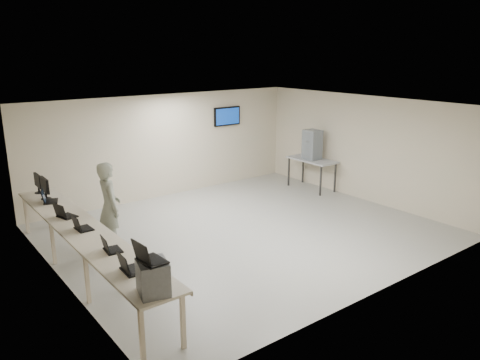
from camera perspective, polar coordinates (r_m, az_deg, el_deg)
room at (r=10.18m, az=0.64°, el=1.27°), size 8.01×7.01×2.81m
workbench at (r=8.67m, az=-18.45°, el=-6.20°), size 0.76×6.00×0.90m
equipment_box at (r=6.19m, az=-10.56°, el=-11.60°), size 0.46×0.50×0.44m
laptop_on_box at (r=6.04m, az=-11.21°, el=-9.21°), size 0.35×0.41×0.30m
laptop_0 at (r=6.86m, az=-13.37°, el=-10.30°), size 0.33×0.40×0.30m
laptop_1 at (r=7.59m, az=-15.61°, el=-7.94°), size 0.30×0.35×0.26m
laptop_2 at (r=8.61m, az=-18.85°, el=-5.36°), size 0.29×0.35×0.27m
laptop_3 at (r=9.35m, az=-20.67°, el=-3.87°), size 0.38×0.42×0.28m
laptop_4 at (r=10.38m, az=-22.41°, el=-2.16°), size 0.41×0.44×0.29m
monitor_near at (r=10.59m, az=-22.68°, el=-0.71°), size 0.21×0.46×0.46m
monitor_far at (r=11.10m, az=-23.41°, el=-0.18°), size 0.19×0.43×0.43m
soldier at (r=9.62m, az=-15.62°, el=-3.23°), size 0.51×0.72×1.84m
side_table at (r=13.68m, az=8.77°, el=2.25°), size 0.69×1.49×0.89m
storage_bins at (r=13.57m, az=8.79°, el=4.28°), size 0.40×0.45×0.85m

